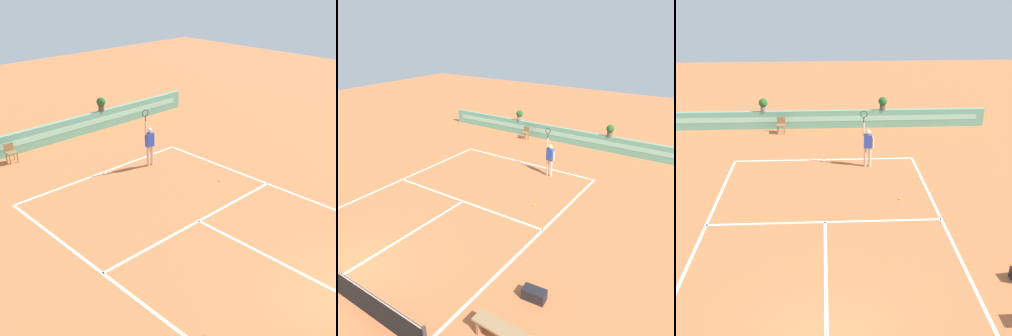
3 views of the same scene
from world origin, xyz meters
The scene contains 10 objects.
ground_plane centered at (0.00, 6.00, 0.00)m, with size 60.00×60.00×0.00m, color #C66B3D.
court_lines centered at (0.00, 6.72, 0.00)m, with size 8.32×11.94×0.01m.
back_wall_barrier centered at (0.00, 16.39, 0.50)m, with size 18.00×0.21×1.00m.
ball_kid_chair centered at (-2.30, 15.66, 0.48)m, with size 0.44×0.44×0.85m.
bench_courtside centered at (5.66, 1.36, 0.38)m, with size 1.60×0.44×0.51m.
gear_bag centered at (5.61, 3.09, 0.18)m, with size 0.70×0.36×0.36m, color black.
tennis_player centered at (1.93, 11.07, 1.05)m, with size 0.62×0.26×2.58m.
tennis_ball_near_baseline centered at (2.88, 7.88, 0.03)m, with size 0.07×0.07×0.07m, color #CCE033.
potted_plant_right centered at (3.27, 16.39, 1.41)m, with size 0.48×0.48×0.72m.
potted_plant_left centered at (-3.27, 16.39, 1.41)m, with size 0.48×0.48×0.72m.
Camera 2 is at (9.20, -3.66, 7.49)m, focal length 36.25 mm.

